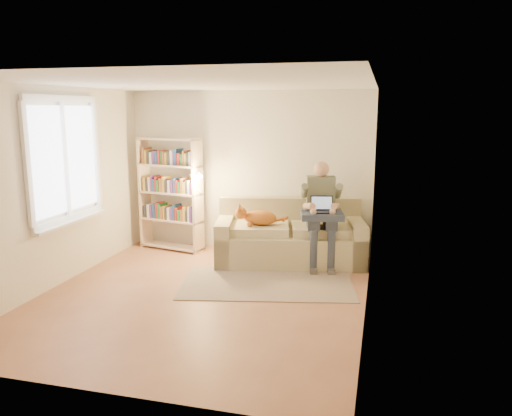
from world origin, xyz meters
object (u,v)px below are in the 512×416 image
(cat, at_px, (254,217))
(person, at_px, (321,208))
(laptop, at_px, (323,208))
(sofa, at_px, (290,240))
(bookshelf, at_px, (170,188))

(cat, bearing_deg, person, -1.25)
(person, distance_m, laptop, 0.14)
(sofa, distance_m, bookshelf, 2.15)
(laptop, bearing_deg, cat, 171.23)
(sofa, relative_size, person, 1.53)
(person, bearing_deg, cat, 178.75)
(bookshelf, bearing_deg, cat, -3.42)
(sofa, bearing_deg, cat, -165.24)
(person, height_order, laptop, person)
(sofa, relative_size, cat, 3.23)
(sofa, distance_m, person, 0.72)
(person, bearing_deg, laptop, -81.65)
(cat, bearing_deg, bookshelf, 152.58)
(laptop, distance_m, bookshelf, 2.58)
(laptop, relative_size, bookshelf, 0.20)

